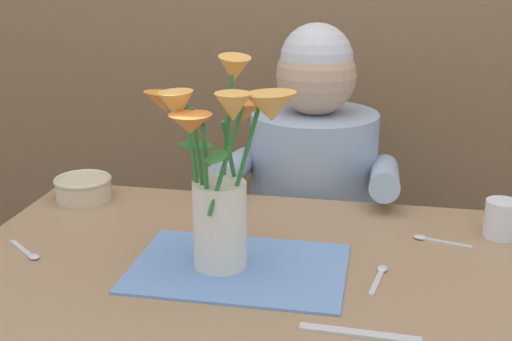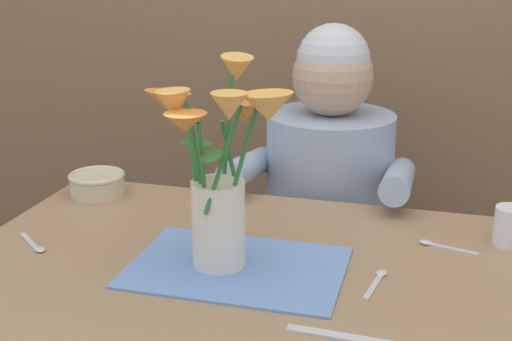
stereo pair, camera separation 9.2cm
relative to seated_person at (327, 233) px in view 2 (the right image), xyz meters
name	(u,v)px [view 2 (the right image)]	position (x,y,z in m)	size (l,w,h in m)	color
dining_table	(262,317)	(-0.02, -0.62, 0.08)	(1.20, 0.80, 0.74)	#9E7A56
seated_person	(327,233)	(0.00, 0.00, 0.00)	(0.45, 0.47, 1.14)	#4C4C56
striped_placemat	(237,268)	(-0.07, -0.62, 0.18)	(0.40, 0.28, 0.01)	#6B93D1
flower_vase	(219,167)	(-0.10, -0.62, 0.38)	(0.31, 0.28, 0.39)	silver
ceramic_bowl	(97,183)	(-0.52, -0.32, 0.21)	(0.14, 0.14, 0.06)	beige
dinner_knife	(347,338)	(0.16, -0.80, 0.18)	(0.19, 0.02, 0.01)	silver
tea_cup	(512,226)	(0.43, -0.37, 0.22)	(0.09, 0.07, 0.08)	silver
spoon_0	(35,245)	(-0.49, -0.63, 0.18)	(0.10, 0.09, 0.01)	silver
spoon_1	(438,246)	(0.29, -0.42, 0.18)	(0.12, 0.05, 0.01)	silver
spoon_2	(378,279)	(0.19, -0.60, 0.18)	(0.03, 0.12, 0.01)	silver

